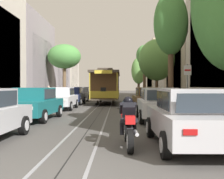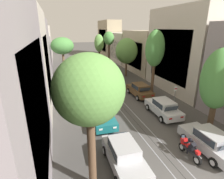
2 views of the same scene
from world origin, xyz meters
name	(u,v)px [view 2 (image 2 of 2)]	position (x,y,z in m)	size (l,w,h in m)	color
ground_plane	(99,80)	(0.00, 22.41, 0.00)	(160.00, 160.00, 0.00)	#4C4947
trolley_track_rails	(95,75)	(0.00, 26.01, 0.00)	(1.14, 64.02, 0.01)	gray
building_facade_left	(31,54)	(-9.77, 23.75, 4.51)	(5.38, 55.72, 10.03)	gray
building_facade_right	(147,49)	(9.63, 24.98, 4.39)	(5.58, 55.72, 10.51)	gray
parked_car_silver_near_left	(124,155)	(-2.96, 3.49, 0.80)	(2.04, 4.38, 1.58)	#B7B7BC
parked_car_teal_second_left	(102,115)	(-2.97, 8.94, 0.80)	(2.12, 4.41, 1.58)	#196B70
parked_car_white_mid_left	(89,92)	(-2.94, 15.18, 0.80)	(2.01, 4.36, 1.58)	silver
parked_car_navy_fourth_left	(82,80)	(-3.02, 20.61, 0.80)	(2.05, 4.38, 1.58)	#19234C
parked_car_grey_fifth_left	(77,71)	(-2.97, 26.69, 0.80)	(2.02, 4.37, 1.58)	slate
parked_car_silver_near_right	(210,141)	(3.07, 3.07, 0.80)	(2.03, 4.37, 1.58)	#B7B7BC
parked_car_white_second_right	(163,107)	(3.06, 8.73, 0.80)	(2.06, 4.39, 1.58)	silver
parked_car_brown_mid_right	(140,90)	(3.16, 14.10, 0.80)	(2.06, 4.39, 1.58)	brown
street_tree_kerb_left_near	(89,91)	(-5.07, 2.62, 5.41)	(3.26, 3.11, 7.12)	brown
street_tree_kerb_left_second	(62,46)	(-5.14, 27.41, 5.09)	(3.86, 3.42, 6.57)	brown
street_tree_kerb_right_near	(219,80)	(5.02, 5.00, 4.40)	(2.78, 2.36, 6.78)	#4C3826
street_tree_kerb_right_second	(155,50)	(4.61, 13.70, 5.70)	(2.26, 1.99, 7.90)	brown
street_tree_kerb_right_mid	(127,51)	(5.10, 23.63, 4.34)	(3.72, 3.54, 6.47)	brown
street_tree_kerb_right_fourth	(109,39)	(4.76, 33.04, 5.72)	(2.27, 2.25, 7.31)	#4C3826
street_tree_kerb_right_far	(99,43)	(4.62, 41.55, 4.22)	(2.46, 2.09, 6.50)	#4C3826
cable_car_trolley	(99,70)	(0.00, 22.43, 1.66)	(2.66, 9.15, 3.28)	brown
motorcycle_with_rider	(190,149)	(1.40, 2.95, 0.65)	(0.56, 1.99, 1.37)	black
pedestrian_on_left_pavement	(65,79)	(-5.44, 21.28, 0.96)	(0.55, 0.42, 1.70)	slate
fire_hydrant	(84,122)	(-4.60, 8.84, 0.42)	(0.40, 0.22, 0.84)	gold
street_sign_post	(175,96)	(4.55, 9.15, 1.70)	(0.36, 0.07, 2.74)	slate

